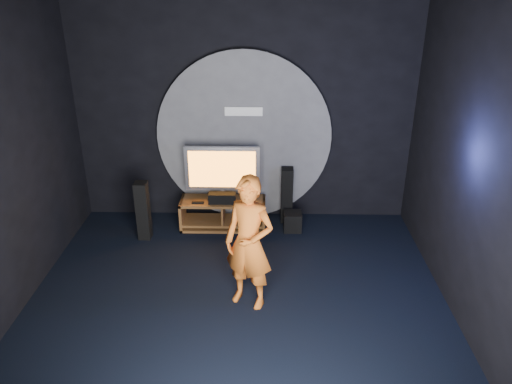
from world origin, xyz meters
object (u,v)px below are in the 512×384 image
at_px(tower_speaker_right, 287,195).
at_px(player, 249,243).
at_px(media_console, 224,215).
at_px(tv, 222,171).
at_px(subwoofer, 293,221).
at_px(tower_speaker_left, 143,211).

bearing_deg(tower_speaker_right, player, -103.73).
xyz_separation_m(media_console, player, (0.45, -1.85, 0.61)).
bearing_deg(tv, subwoofer, -7.79).
relative_size(subwoofer, player, 0.18).
xyz_separation_m(media_console, tower_speaker_right, (0.96, 0.22, 0.24)).
relative_size(media_console, tower_speaker_right, 1.45).
bearing_deg(tower_speaker_right, subwoofer, -73.88).
bearing_deg(tower_speaker_right, tower_speaker_left, -164.73).
height_order(tv, tower_speaker_right, tv).
distance_m(tv, tower_speaker_left, 1.28).
relative_size(tv, player, 0.68).
height_order(tower_speaker_left, player, player).
bearing_deg(media_console, subwoofer, -4.20).
distance_m(media_console, tv, 0.71).
xyz_separation_m(tower_speaker_right, player, (-0.51, -2.07, 0.37)).
relative_size(tower_speaker_left, tower_speaker_right, 1.00).
bearing_deg(media_console, tower_speaker_right, 12.83).
distance_m(tv, subwoofer, 1.30).
bearing_deg(player, media_console, 127.82).
relative_size(tower_speaker_right, subwoofer, 3.02).
distance_m(media_console, subwoofer, 1.05).
bearing_deg(tower_speaker_right, tv, -171.11).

